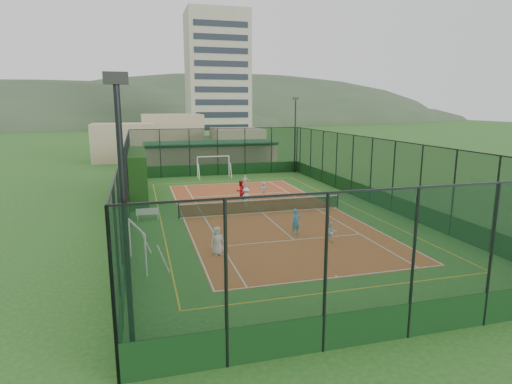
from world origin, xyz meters
TOP-DOWN VIEW (x-y plane):
  - ground at (0.00, 0.00)m, footprint 300.00×300.00m
  - court_slab at (0.00, 0.00)m, footprint 11.17×23.97m
  - tennis_net at (0.00, 0.00)m, footprint 11.67×0.12m
  - perimeter_fence at (0.00, 0.00)m, footprint 18.12×34.12m
  - floodlight_sw at (-8.60, -16.60)m, footprint 0.60×0.26m
  - floodlight_ne at (8.60, 16.60)m, footprint 0.60×0.26m
  - clubhouse at (0.00, 22.00)m, footprint 15.20×7.20m
  - apartment_tower at (12.00, 82.00)m, footprint 15.00×12.00m
  - distant_hills at (0.00, 150.00)m, footprint 200.00×60.00m
  - hedge_left at (-8.30, 7.17)m, footprint 1.31×8.73m
  - white_bench at (-7.80, 0.31)m, footprint 1.47×0.41m
  - futsal_goal_near at (-8.46, -8.15)m, footprint 3.14×1.59m
  - futsal_goal_far at (-0.75, 15.57)m, footprint 3.44×1.07m
  - child_near_left at (-4.58, -7.63)m, footprint 0.79×0.59m
  - child_near_mid at (0.41, -5.57)m, footprint 0.64×0.49m
  - child_near_right at (1.81, -7.37)m, footprint 0.64×0.55m
  - child_far_left at (-0.66, 2.03)m, footprint 0.96×0.58m
  - child_far_right at (1.10, 9.32)m, footprint 0.70×0.34m
  - child_far_back at (1.66, 5.25)m, footprint 1.15×0.53m
  - coach at (-0.62, 3.97)m, footprint 1.00×0.94m
  - tennis_balls at (-1.32, 1.36)m, footprint 3.84×1.04m

SIDE VIEW (x-z plane):
  - ground at x=0.00m, z-range 0.00..0.00m
  - distant_hills at x=0.00m, z-range -12.00..12.00m
  - court_slab at x=0.00m, z-range 0.00..0.01m
  - tennis_balls at x=-1.32m, z-range 0.01..0.08m
  - white_bench at x=-7.80m, z-range 0.00..0.83m
  - tennis_net at x=0.00m, z-range 0.00..1.06m
  - child_far_right at x=1.10m, z-range 0.01..1.16m
  - child_near_right at x=1.81m, z-range 0.01..1.17m
  - child_far_back at x=1.66m, z-range 0.01..1.21m
  - child_far_left at x=-0.66m, z-range 0.01..1.46m
  - child_near_left at x=-4.58m, z-range 0.01..1.47m
  - child_near_mid at x=0.41m, z-range 0.01..1.59m
  - coach at x=-0.62m, z-range 0.01..1.65m
  - futsal_goal_near at x=-8.46m, z-range 0.00..1.94m
  - futsal_goal_far at x=-0.75m, z-range 0.00..2.21m
  - clubhouse at x=0.00m, z-range 0.00..3.15m
  - hedge_left at x=-8.30m, z-range 0.00..3.82m
  - perimeter_fence at x=0.00m, z-range 0.00..5.00m
  - floodlight_sw at x=-8.60m, z-range 0.00..8.25m
  - floodlight_ne at x=8.60m, z-range 0.00..8.25m
  - apartment_tower at x=12.00m, z-range 0.00..30.00m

